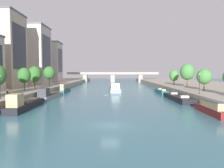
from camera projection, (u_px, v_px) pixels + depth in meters
ground_plane at (110, 125)px, 27.61m from camera, size 400.00×400.00×0.00m
quay_left at (20, 87)px, 82.69m from camera, size 36.00×170.00×2.12m
quay_right at (205, 87)px, 82.22m from camera, size 36.00×170.00×2.12m
barge_midriver at (115, 88)px, 77.70m from camera, size 4.29×22.06×3.21m
wake_behind_barge at (112, 95)px, 63.71m from camera, size 5.60×5.96×0.03m
moored_boat_left_end at (25, 104)px, 39.67m from camera, size 3.07×15.07×3.37m
moored_boat_left_near at (49, 95)px, 55.48m from camera, size 3.43×15.20×3.08m
moored_boat_left_far at (65, 90)px, 71.39m from camera, size 1.74×10.41×3.08m
moored_boat_right_gap_after at (211, 108)px, 34.84m from camera, size 1.84×10.79×2.41m
moored_boat_right_lone at (178, 98)px, 51.82m from camera, size 3.61×16.33×2.35m
moored_boat_right_end at (161, 92)px, 68.62m from camera, size 2.26×11.73×2.27m
tree_left_end_of_row at (24, 75)px, 55.58m from camera, size 3.39×3.39×6.14m
tree_left_by_lamp at (34, 74)px, 64.77m from camera, size 4.03×4.03×6.80m
tree_left_far at (49, 73)px, 78.14m from camera, size 4.33×4.33×7.09m
tree_right_distant at (204, 77)px, 54.85m from camera, size 3.88×3.88×5.82m
tree_right_second at (187, 72)px, 68.14m from camera, size 4.67×4.67×7.71m
tree_right_far at (174, 75)px, 80.95m from camera, size 3.60×3.60×5.86m
lamppost_left_bank at (0, 86)px, 38.14m from camera, size 0.28×0.28×4.43m
lamppost_right_bank at (199, 83)px, 46.95m from camera, size 0.28×0.28×4.61m
building_left_far_end at (4, 50)px, 65.81m from camera, size 10.55×12.07×23.85m
building_left_tall at (28, 55)px, 84.88m from camera, size 15.54×13.18×23.70m
building_left_middle at (45, 62)px, 105.06m from camera, size 16.28×10.24×20.02m
bridge_far at (113, 76)px, 140.83m from camera, size 61.38×4.40×6.93m
person_on_quay at (7, 93)px, 39.94m from camera, size 0.30×0.51×1.62m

